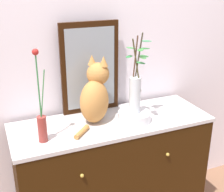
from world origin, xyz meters
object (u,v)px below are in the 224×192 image
at_px(cat_sitting, 95,95).
at_px(vase_slim_green, 42,121).
at_px(vase_glass_clear, 135,90).
at_px(bowl_porcelain, 134,116).
at_px(mirror_leaning, 90,68).
at_px(sideboard, 112,175).

xyz_separation_m(cat_sitting, vase_slim_green, (-0.38, -0.14, -0.05)).
distance_m(cat_sitting, vase_glass_clear, 0.26).
xyz_separation_m(vase_slim_green, bowl_porcelain, (0.62, 0.03, -0.10)).
height_order(mirror_leaning, vase_glass_clear, mirror_leaning).
bearing_deg(bowl_porcelain, vase_slim_green, -176.86).
bearing_deg(vase_glass_clear, vase_slim_green, -176.91).
xyz_separation_m(mirror_leaning, vase_slim_green, (-0.41, -0.31, -0.18)).
bearing_deg(vase_glass_clear, mirror_leaning, 127.62).
xyz_separation_m(sideboard, vase_slim_green, (-0.48, -0.09, 0.57)).
bearing_deg(mirror_leaning, cat_sitting, -99.59).
bearing_deg(vase_slim_green, vase_glass_clear, 3.09).
bearing_deg(sideboard, vase_glass_clear, -22.09).
distance_m(mirror_leaning, cat_sitting, 0.22).
bearing_deg(bowl_porcelain, vase_glass_clear, -10.39).
relative_size(sideboard, vase_slim_green, 2.42).
distance_m(sideboard, mirror_leaning, 0.79).
xyz_separation_m(mirror_leaning, vase_glass_clear, (0.21, -0.27, -0.10)).
bearing_deg(vase_slim_green, sideboard, 10.70).
height_order(sideboard, cat_sitting, cat_sitting).
bearing_deg(vase_slim_green, cat_sitting, 20.00).
relative_size(bowl_porcelain, vase_glass_clear, 0.41).
relative_size(vase_slim_green, vase_glass_clear, 1.04).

